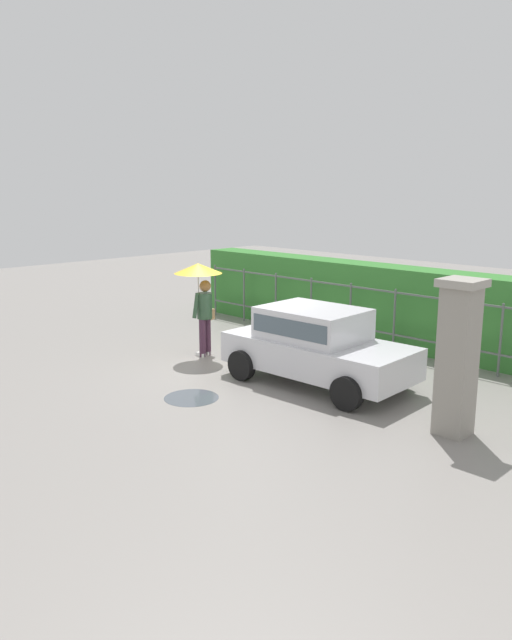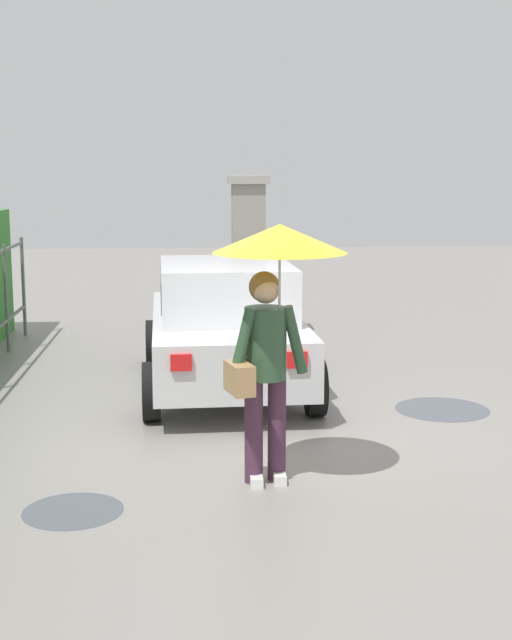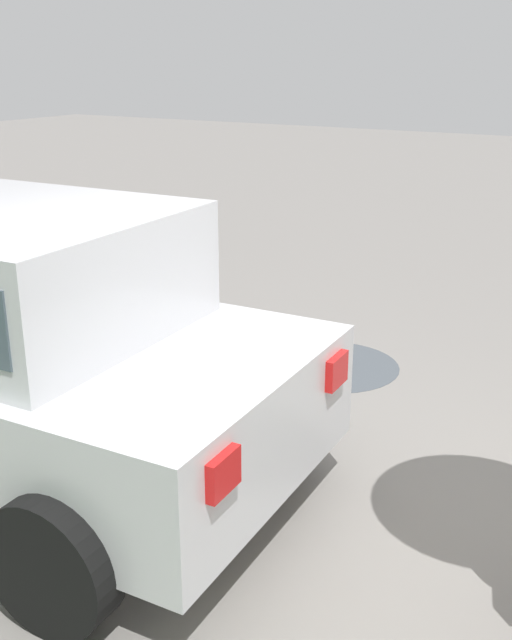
{
  "view_description": "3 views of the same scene",
  "coord_description": "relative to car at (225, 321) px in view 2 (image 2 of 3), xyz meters",
  "views": [
    {
      "loc": [
        8.97,
        -8.63,
        3.73
      ],
      "look_at": [
        0.32,
        -0.05,
        1.11
      ],
      "focal_mm": 34.67,
      "sensor_mm": 36.0,
      "label": 1
    },
    {
      "loc": [
        -8.37,
        0.62,
        2.54
      ],
      "look_at": [
        -0.03,
        0.06,
        1.09
      ],
      "focal_mm": 49.79,
      "sensor_mm": 36.0,
      "label": 2
    },
    {
      "loc": [
        -1.58,
        2.84,
        2.2
      ],
      "look_at": [
        0.04,
        0.1,
        1.09
      ],
      "focal_mm": 42.62,
      "sensor_mm": 36.0,
      "label": 3
    }
  ],
  "objects": [
    {
      "name": "ground_plane",
      "position": [
        -1.61,
        -0.3,
        -0.8
      ],
      "size": [
        40.0,
        40.0,
        0.0
      ],
      "primitive_type": "plane",
      "color": "gray"
    },
    {
      "name": "car",
      "position": [
        0.0,
        0.0,
        0.0
      ],
      "size": [
        3.8,
        1.98,
        1.48
      ],
      "rotation": [
        0.0,
        0.0,
        0.04
      ],
      "color": "silver",
      "rests_on": "ground"
    },
    {
      "name": "pedestrian",
      "position": [
        -3.1,
        -0.28,
        0.81
      ],
      "size": [
        1.06,
        1.06,
        2.1
      ],
      "rotation": [
        0.0,
        0.0,
        -2.87
      ],
      "color": "#47283D",
      "rests_on": "ground"
    },
    {
      "name": "gate_pillar",
      "position": [
        3.12,
        -0.45,
        0.44
      ],
      "size": [
        0.6,
        0.6,
        2.42
      ],
      "color": "gray",
      "rests_on": "ground"
    },
    {
      "name": "puddle_near",
      "position": [
        -1.02,
        -2.27,
        -0.8
      ],
      "size": [
        1.0,
        1.0,
        0.0
      ],
      "primitive_type": "cylinder",
      "color": "#4C545B",
      "rests_on": "ground"
    },
    {
      "name": "puddle_far",
      "position": [
        -3.61,
        1.27,
        -0.8
      ],
      "size": [
        0.76,
        0.76,
        0.0
      ],
      "primitive_type": "cylinder",
      "color": "#4C545B",
      "rests_on": "ground"
    }
  ]
}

